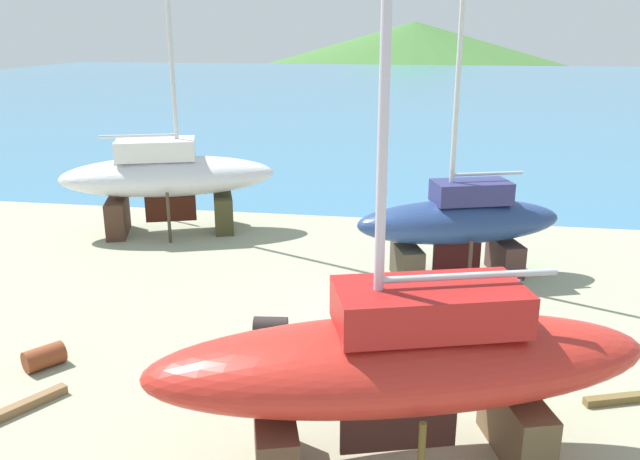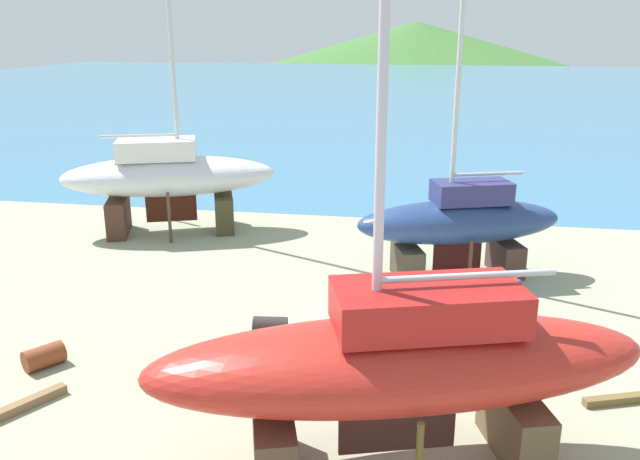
% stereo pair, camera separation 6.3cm
% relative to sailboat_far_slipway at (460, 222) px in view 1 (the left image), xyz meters
% --- Properties ---
extents(ground_plane, '(51.73, 51.73, 0.00)m').
position_rel_sailboat_far_slipway_xyz_m(ground_plane, '(-1.93, -6.75, -1.79)').
color(ground_plane, '#9A9C7F').
extents(sea_water, '(161.11, 119.73, 0.01)m').
position_rel_sailboat_far_slipway_xyz_m(sea_water, '(-1.93, 66.04, -1.79)').
color(sea_water, teal).
rests_on(sea_water, ground).
extents(headland_hill, '(140.25, 140.25, 19.53)m').
position_rel_sailboat_far_slipway_xyz_m(headland_hill, '(-6.43, 205.48, -1.79)').
color(headland_hill, '#3E6C31').
rests_on(headland_hill, ground).
extents(sailboat_far_slipway, '(6.88, 3.96, 9.86)m').
position_rel_sailboat_far_slipway_xyz_m(sailboat_far_slipway, '(0.00, 0.00, 0.00)').
color(sailboat_far_slipway, '#42392C').
rests_on(sailboat_far_slipway, ground).
extents(sailboat_mid_port, '(9.31, 5.03, 14.85)m').
position_rel_sailboat_far_slipway_xyz_m(sailboat_mid_port, '(-1.39, -9.81, 0.29)').
color(sailboat_mid_port, brown).
rests_on(sailboat_mid_port, ground).
extents(sailboat_small_center, '(8.50, 5.12, 12.51)m').
position_rel_sailboat_far_slipway_xyz_m(sailboat_small_center, '(-10.90, 3.03, 0.40)').
color(sailboat_small_center, '#424023').
rests_on(sailboat_small_center, ground).
extents(worker, '(0.46, 0.50, 1.70)m').
position_rel_sailboat_far_slipway_xyz_m(worker, '(1.17, -4.06, -0.90)').
color(worker, '#3B794C').
rests_on(worker, ground).
extents(barrel_blue_faded, '(0.96, 1.03, 0.52)m').
position_rel_sailboat_far_slipway_xyz_m(barrel_blue_faded, '(-9.81, -7.64, -1.53)').
color(barrel_blue_faded, brown).
rests_on(barrel_blue_faded, ground).
extents(barrel_tipped_right, '(0.93, 0.64, 0.54)m').
position_rel_sailboat_far_slipway_xyz_m(barrel_tipped_right, '(-4.91, -5.25, -1.52)').
color(barrel_tipped_right, '#2C2323').
rests_on(barrel_tipped_right, ground).
extents(timber_short_skew, '(1.49, 0.70, 0.17)m').
position_rel_sailboat_far_slipway_xyz_m(timber_short_skew, '(3.11, -7.08, -1.70)').
color(timber_short_skew, brown).
rests_on(timber_short_skew, ground).
extents(timber_plank_far, '(1.45, 2.23, 0.19)m').
position_rel_sailboat_far_slipway_xyz_m(timber_plank_far, '(-9.38, -9.63, -1.69)').
color(timber_plank_far, brown).
rests_on(timber_plank_far, ground).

